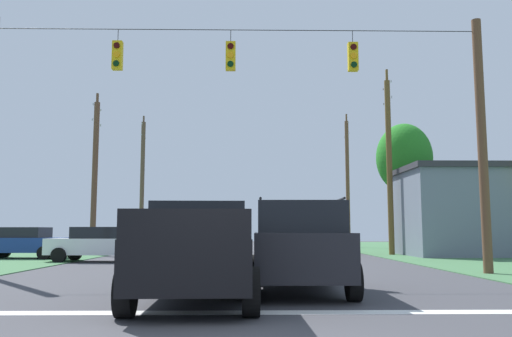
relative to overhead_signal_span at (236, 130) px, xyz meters
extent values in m
cube|color=white|center=(-0.02, -7.65, -4.58)|extent=(13.54, 0.45, 0.01)
cube|color=white|center=(-0.02, -1.65, -4.58)|extent=(2.50, 0.15, 0.01)
cube|color=white|center=(-0.02, 4.35, -4.58)|extent=(2.50, 0.15, 0.01)
cube|color=white|center=(-0.02, 13.99, -4.58)|extent=(2.50, 0.15, 0.01)
cube|color=white|center=(-0.02, 18.72, -4.58)|extent=(2.50, 0.15, 0.01)
cube|color=white|center=(-0.02, 28.79, -4.58)|extent=(2.50, 0.15, 0.01)
cylinder|color=brown|center=(7.97, 0.00, -0.41)|extent=(0.30, 0.30, 8.35)
cylinder|color=black|center=(0.01, 0.00, 3.37)|extent=(15.92, 0.02, 0.02)
cylinder|color=black|center=(-3.90, 0.00, 3.16)|extent=(0.02, 0.02, 0.42)
cube|color=yellow|center=(-3.90, 0.00, 2.47)|extent=(0.32, 0.24, 0.95)
cylinder|color=#310503|center=(-3.90, -0.14, 2.77)|extent=(0.20, 0.04, 0.20)
cylinder|color=orange|center=(-3.90, -0.14, 2.47)|extent=(0.20, 0.04, 0.20)
cylinder|color=black|center=(-3.90, -0.14, 2.17)|extent=(0.20, 0.04, 0.20)
cylinder|color=black|center=(-0.20, 0.00, 3.16)|extent=(0.02, 0.02, 0.42)
cube|color=yellow|center=(-0.20, 0.00, 2.47)|extent=(0.32, 0.24, 0.95)
cylinder|color=#310503|center=(-0.20, -0.14, 2.77)|extent=(0.20, 0.04, 0.20)
cylinder|color=orange|center=(-0.20, -0.14, 2.47)|extent=(0.20, 0.04, 0.20)
cylinder|color=black|center=(-0.20, -0.14, 2.17)|extent=(0.20, 0.04, 0.20)
cylinder|color=black|center=(3.83, 0.00, 3.16)|extent=(0.02, 0.02, 0.42)
cube|color=yellow|center=(3.83, 0.00, 2.47)|extent=(0.32, 0.24, 0.95)
cylinder|color=#310503|center=(3.83, -0.14, 2.77)|extent=(0.20, 0.04, 0.20)
cylinder|color=orange|center=(3.83, -0.14, 2.47)|extent=(0.20, 0.04, 0.20)
cylinder|color=black|center=(3.83, -0.14, 2.17)|extent=(0.20, 0.04, 0.20)
cube|color=black|center=(-0.63, -6.30, -3.76)|extent=(2.11, 5.44, 0.85)
cube|color=black|center=(-0.65, -5.65, -2.98)|extent=(1.89, 1.94, 0.70)
cube|color=black|center=(-1.54, -7.67, -3.11)|extent=(0.15, 2.38, 0.45)
cube|color=black|center=(0.34, -7.63, -3.11)|extent=(0.15, 2.38, 0.45)
cube|color=black|center=(-0.58, -8.95, -3.11)|extent=(1.96, 0.14, 0.45)
cylinder|color=black|center=(-1.67, -4.48, -4.18)|extent=(0.30, 0.81, 0.80)
cylinder|color=black|center=(0.33, -4.44, -4.18)|extent=(0.30, 0.81, 0.80)
cylinder|color=black|center=(-1.59, -8.15, -4.18)|extent=(0.30, 0.81, 0.80)
cylinder|color=black|center=(0.41, -8.11, -4.18)|extent=(0.30, 0.81, 0.80)
cube|color=black|center=(1.50, -4.62, -3.73)|extent=(2.04, 4.84, 0.95)
cube|color=black|center=(1.49, -4.77, -2.93)|extent=(1.86, 3.23, 0.65)
cylinder|color=black|center=(0.64, -4.76, -2.55)|extent=(0.10, 2.72, 0.05)
cylinder|color=black|center=(2.34, -4.79, -2.55)|extent=(0.10, 2.72, 0.05)
cylinder|color=black|center=(0.55, -2.97, -4.20)|extent=(0.27, 0.76, 0.76)
cylinder|color=black|center=(2.50, -3.01, -4.20)|extent=(0.27, 0.76, 0.76)
cylinder|color=black|center=(0.49, -6.24, -4.20)|extent=(0.27, 0.76, 0.76)
cylinder|color=black|center=(2.44, -6.27, -4.20)|extent=(0.27, 0.76, 0.76)
cube|color=silver|center=(-6.18, 6.86, -3.91)|extent=(4.39, 2.04, 0.70)
cube|color=black|center=(-6.18, 6.86, -3.31)|extent=(2.19, 1.73, 0.50)
cylinder|color=black|center=(-4.71, 7.68, -4.26)|extent=(0.65, 0.26, 0.64)
cylinder|color=black|center=(-4.81, 5.88, -4.26)|extent=(0.65, 0.26, 0.64)
cylinder|color=black|center=(-7.55, 7.84, -4.26)|extent=(0.65, 0.26, 0.64)
cylinder|color=black|center=(-7.65, 6.04, -4.26)|extent=(0.65, 0.26, 0.64)
cube|color=navy|center=(-10.49, 9.28, -3.91)|extent=(4.39, 2.04, 0.70)
cube|color=black|center=(-10.49, 9.28, -3.31)|extent=(2.19, 1.73, 0.50)
cylinder|color=black|center=(-11.85, 10.26, -4.26)|extent=(0.65, 0.26, 0.64)
cylinder|color=black|center=(-9.12, 8.31, -4.26)|extent=(0.65, 0.26, 0.64)
cylinder|color=black|center=(-9.02, 10.10, -4.26)|extent=(0.65, 0.26, 0.64)
cube|color=maroon|center=(4.84, 15.14, -3.91)|extent=(1.93, 4.35, 0.70)
cube|color=black|center=(4.84, 15.14, -3.31)|extent=(1.69, 2.15, 0.50)
cylinder|color=black|center=(5.78, 13.75, -4.26)|extent=(0.24, 0.65, 0.64)
cylinder|color=black|center=(3.98, 13.69, -4.26)|extent=(0.24, 0.65, 0.64)
cylinder|color=black|center=(5.69, 16.59, -4.26)|extent=(0.24, 0.65, 0.64)
cylinder|color=black|center=(3.89, 16.53, -4.26)|extent=(0.24, 0.65, 0.64)
cylinder|color=brown|center=(8.42, 12.79, 0.40)|extent=(0.32, 0.32, 9.97)
cube|color=brown|center=(8.42, 12.79, 4.99)|extent=(0.12, 0.12, 2.12)
cylinder|color=#B2B7BC|center=(8.42, 13.64, 5.11)|extent=(0.08, 0.08, 0.12)
cylinder|color=#B2B7BC|center=(8.42, 11.94, 5.11)|extent=(0.08, 0.08, 0.12)
cube|color=brown|center=(8.42, 12.79, 4.09)|extent=(0.12, 0.12, 2.09)
cylinder|color=#B2B7BC|center=(8.42, 13.63, 4.21)|extent=(0.08, 0.08, 0.12)
cylinder|color=#B2B7BC|center=(8.42, 11.95, 4.21)|extent=(0.08, 0.08, 0.12)
cylinder|color=brown|center=(8.48, 25.54, 0.54)|extent=(0.31, 0.31, 10.25)
cube|color=brown|center=(8.48, 25.54, 5.27)|extent=(0.12, 0.12, 1.97)
cylinder|color=#B2B7BC|center=(8.48, 26.33, 5.39)|extent=(0.08, 0.08, 0.12)
cylinder|color=#B2B7BC|center=(8.48, 24.75, 5.39)|extent=(0.08, 0.08, 0.12)
cube|color=brown|center=(8.48, 25.54, 4.37)|extent=(0.12, 0.12, 2.26)
cylinder|color=#B2B7BC|center=(8.48, 26.44, 4.49)|extent=(0.08, 0.08, 0.12)
cylinder|color=#B2B7BC|center=(8.48, 24.64, 4.49)|extent=(0.08, 0.08, 0.12)
cylinder|color=brown|center=(-8.30, 13.17, -0.23)|extent=(0.32, 0.32, 8.70)
cube|color=brown|center=(-8.30, 13.17, 3.72)|extent=(0.12, 0.12, 1.87)
cylinder|color=#B2B7BC|center=(-8.30, 13.92, 3.84)|extent=(0.08, 0.08, 0.12)
cylinder|color=#B2B7BC|center=(-8.30, 12.42, 3.84)|extent=(0.08, 0.08, 0.12)
cube|color=brown|center=(-8.30, 13.17, 2.82)|extent=(0.12, 0.12, 2.03)
cylinder|color=#B2B7BC|center=(-8.30, 13.98, 2.94)|extent=(0.08, 0.08, 0.12)
cylinder|color=#B2B7BC|center=(-8.30, 12.36, 2.94)|extent=(0.08, 0.08, 0.12)
cylinder|color=brown|center=(-8.09, 25.67, 0.49)|extent=(0.34, 0.34, 10.13)
cube|color=brown|center=(-8.09, 25.67, 5.15)|extent=(0.12, 0.12, 1.82)
cylinder|color=#B2B7BC|center=(-8.09, 26.40, 5.27)|extent=(0.08, 0.08, 0.12)
cylinder|color=#B2B7BC|center=(-8.09, 24.94, 5.27)|extent=(0.08, 0.08, 0.12)
cube|color=brown|center=(-8.09, 25.67, 4.25)|extent=(0.12, 0.12, 2.07)
cylinder|color=#B2B7BC|center=(-8.09, 26.50, 4.37)|extent=(0.08, 0.08, 0.12)
cylinder|color=#B2B7BC|center=(-8.09, 24.84, 4.37)|extent=(0.08, 0.08, 0.12)
cylinder|color=brown|center=(10.01, 15.22, -2.27)|extent=(0.33, 0.33, 4.62)
ellipsoid|color=#247B21|center=(10.01, 15.22, 1.21)|extent=(3.40, 3.40, 4.25)
camera|label=1|loc=(0.34, -16.78, -3.19)|focal=37.09mm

